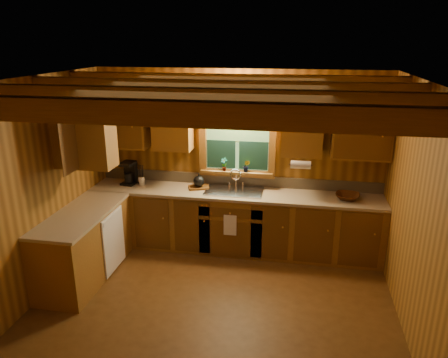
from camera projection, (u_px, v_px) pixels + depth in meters
room at (210, 207)px, 4.51m from camera, size 4.20×4.20×4.20m
ceiling_beams at (209, 93)px, 4.14m from camera, size 4.20×2.54×0.18m
base_cabinets at (196, 228)px, 6.07m from camera, size 4.20×2.22×0.86m
countertop at (196, 198)px, 5.93m from camera, size 4.20×2.24×0.04m
backsplash at (237, 180)px, 6.37m from camera, size 4.20×0.02×0.16m
dishwasher_panel at (114, 241)px, 5.67m from camera, size 0.02×0.60×0.80m
upper_cabinets at (191, 128)px, 5.77m from camera, size 4.19×1.77×0.78m
window at (237, 145)px, 6.18m from camera, size 1.12×0.08×1.00m
window_sill at (236, 172)px, 6.27m from camera, size 1.06×0.14×0.04m
wall_sconce at (236, 102)px, 5.87m from camera, size 0.45×0.21×0.17m
paper_towel_roll at (301, 165)px, 5.76m from camera, size 0.27×0.11×0.11m
dish_towel at (230, 225)px, 5.94m from camera, size 0.18×0.01×0.30m
sink at (234, 194)px, 6.15m from camera, size 0.82×0.48×0.43m
coffee_maker at (130, 173)px, 6.43m from camera, size 0.19×0.25×0.34m
utensil_crock at (141, 180)px, 6.38m from camera, size 0.11×0.11×0.32m
cutting_board at (199, 187)px, 6.27m from camera, size 0.35×0.30×0.03m
teakettle at (199, 181)px, 6.24m from camera, size 0.16×0.16×0.20m
wicker_basket at (347, 196)px, 5.83m from camera, size 0.38×0.38×0.08m
potted_plant_left at (224, 164)px, 6.25m from camera, size 0.12×0.10×0.20m
potted_plant_right at (246, 166)px, 6.20m from camera, size 0.11×0.09×0.18m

